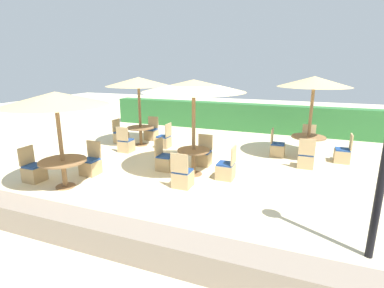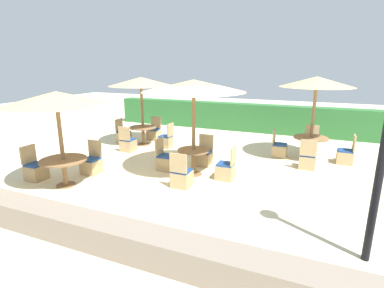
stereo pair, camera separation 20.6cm
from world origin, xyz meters
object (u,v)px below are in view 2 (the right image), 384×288
object	(u,v)px
round_table_back_left	(143,131)
patio_chair_center_south	(182,177)
patio_chair_center_east	(226,170)
patio_chair_back_left_south	(128,144)
patio_chair_center_north	(204,157)
patio_chair_back_left_east	(166,141)
round_table_front_left	(64,164)
patio_chair_back_right_east	(345,156)
patio_chair_back_right_west	(279,149)
patio_chair_front_left_west	(35,170)
parasol_back_left	(141,82)
parasol_back_right	(317,82)
patio_chair_center_west	(165,161)
round_table_center	(194,156)
parasol_front_left	(56,99)
round_table_back_right	(310,142)
patio_chair_front_left_north	(92,164)
patio_chair_back_left_west	(123,136)
patio_chair_back_left_north	(154,133)
patio_chair_back_right_south	(307,160)
patio_chair_back_right_north	(311,144)
parasol_center	(194,86)

from	to	relation	value
round_table_back_left	patio_chair_center_south	bearing A→B (deg)	-45.64
patio_chair_center_east	patio_chair_back_left_south	bearing A→B (deg)	72.85
patio_chair_center_north	patio_chair_back_left_east	bearing A→B (deg)	-33.67
round_table_front_left	patio_chair_back_right_east	bearing A→B (deg)	35.30
patio_chair_back_right_west	patio_chair_front_left_west	distance (m)	7.46
patio_chair_center_north	patio_chair_front_left_west	world-z (taller)	same
round_table_back_left	patio_chair_back_right_west	world-z (taller)	patio_chair_back_right_west
parasol_back_left	round_table_front_left	xyz separation A→B (m)	(0.32, -4.26, -1.82)
patio_chair_back_right_west	patio_chair_center_east	bearing A→B (deg)	-21.57
parasol_back_right	patio_chair_center_west	world-z (taller)	parasol_back_right
round_table_center	parasol_front_left	size ratio (longest dim) A/B	0.37
round_table_back_right	patio_chair_front_left_north	xyz separation A→B (m)	(-5.68, -3.78, -0.34)
patio_chair_center_west	patio_chair_back_left_east	bearing A→B (deg)	-152.81
parasol_back_right	patio_chair_center_north	bearing A→B (deg)	-148.03
patio_chair_back_left_west	patio_chair_back_left_south	world-z (taller)	same
round_table_back_right	round_table_front_left	distance (m)	7.41
patio_chair_back_left_north	patio_chair_center_east	world-z (taller)	same
patio_chair_back_left_south	patio_chair_front_left_north	world-z (taller)	same
patio_chair_back_right_east	round_table_center	world-z (taller)	patio_chair_back_right_east
parasol_back_left	patio_chair_center_west	bearing A→B (deg)	-45.94
patio_chair_back_right_west	patio_chair_front_left_north	distance (m)	6.02
patio_chair_back_right_south	patio_chair_back_right_west	xyz separation A→B (m)	(-0.93, 0.91, 0.00)
patio_chair_back_left_north	round_table_center	world-z (taller)	patio_chair_back_left_north
patio_chair_back_left_south	patio_chair_back_right_south	distance (m)	6.02
patio_chair_back_right_west	parasol_front_left	world-z (taller)	parasol_front_left
parasol_back_left	parasol_front_left	distance (m)	4.28
patio_chair_back_left_west	round_table_back_right	world-z (taller)	patio_chair_back_left_west
patio_chair_back_left_west	patio_chair_front_left_west	world-z (taller)	same
round_table_back_left	patio_chair_back_left_east	distance (m)	1.03
patio_chair_front_left_west	round_table_center	bearing A→B (deg)	117.88
patio_chair_back_right_south	patio_chair_back_right_north	size ratio (longest dim) A/B	1.00
parasol_center	patio_chair_front_left_west	xyz separation A→B (m)	(-3.79, -2.01, -2.21)
round_table_back_left	patio_chair_center_south	distance (m)	4.44
parasol_back_left	patio_chair_back_right_north	xyz separation A→B (m)	(6.00, 1.51, -2.13)
patio_chair_back_right_east	patio_chair_center_east	distance (m)	4.10
parasol_back_right	patio_chair_center_south	bearing A→B (deg)	-128.25
patio_chair_center_east	round_table_front_left	world-z (taller)	patio_chair_center_east
parasol_back_right	patio_chair_center_west	size ratio (longest dim) A/B	2.87
patio_chair_back_left_west	patio_chair_center_north	size ratio (longest dim) A/B	1.00
patio_chair_back_left_north	parasol_front_left	xyz separation A→B (m)	(0.38, -5.20, 1.97)
patio_chair_back_right_east	round_table_front_left	bearing A→B (deg)	125.30
patio_chair_back_left_west	round_table_center	bearing A→B (deg)	60.31
patio_chair_back_right_south	patio_chair_center_south	distance (m)	3.95
patio_chair_back_right_west	round_table_back_right	bearing A→B (deg)	92.99
round_table_back_left	patio_chair_center_north	xyz separation A→B (m)	(3.02, -1.35, -0.29)
patio_chair_back_left_east	patio_chair_back_right_east	xyz separation A→B (m)	(6.06, 0.50, 0.00)
patio_chair_back_right_east	patio_chair_back_right_north	xyz separation A→B (m)	(-1.05, 1.01, 0.00)
patio_chair_center_south	patio_chair_center_east	distance (m)	1.30
patio_chair_back_left_south	patio_chair_center_west	size ratio (longest dim) A/B	1.00
patio_chair_back_right_south	patio_chair_center_east	xyz separation A→B (m)	(-1.99, -1.77, 0.00)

